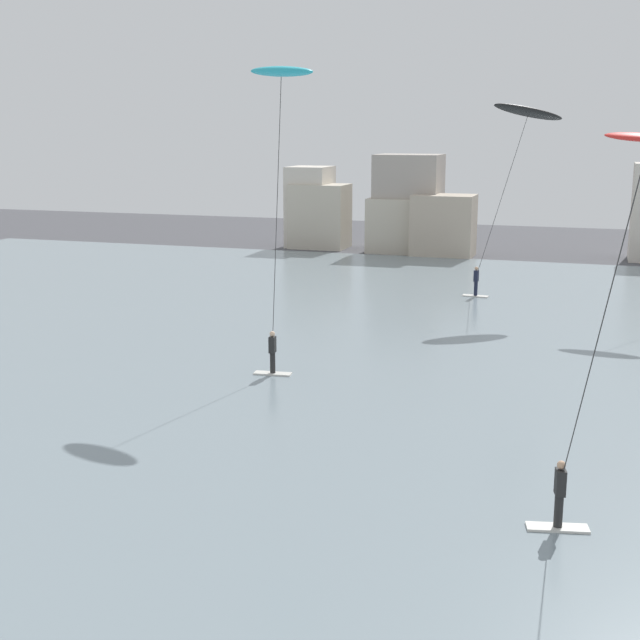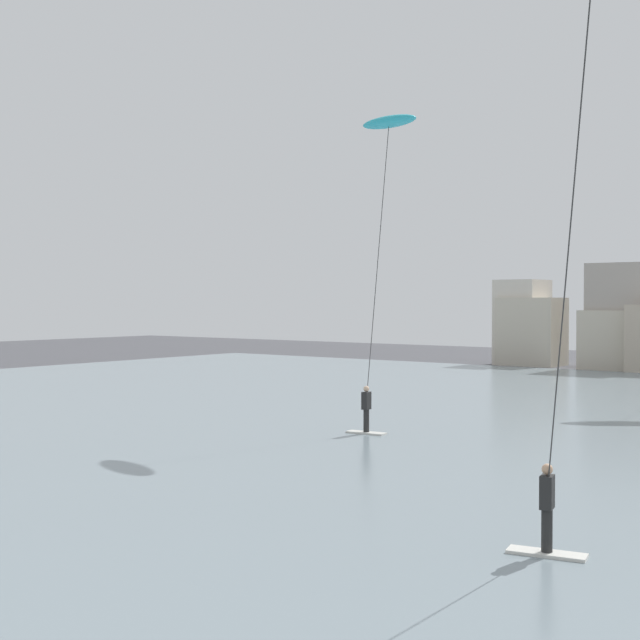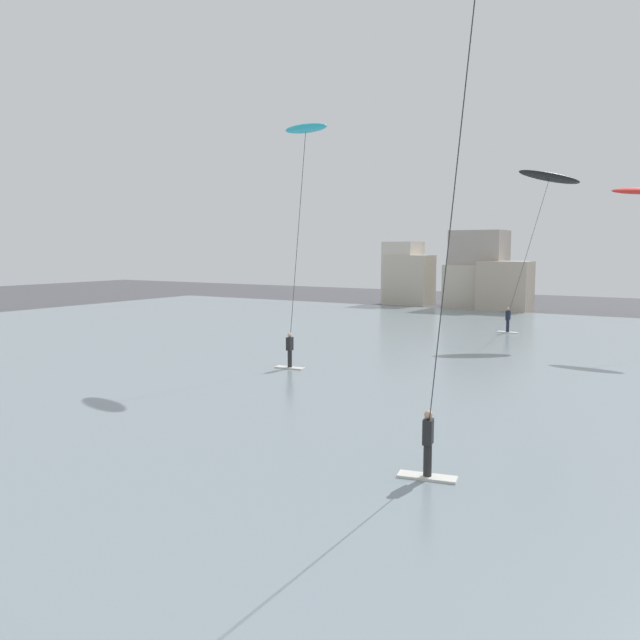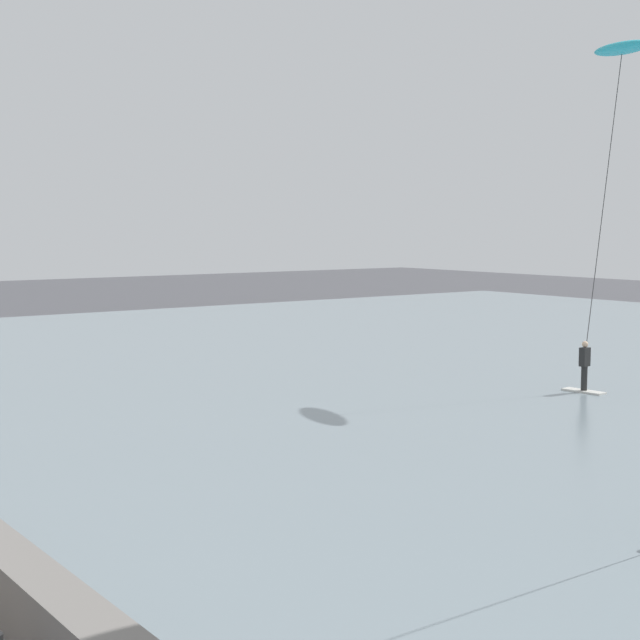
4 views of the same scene
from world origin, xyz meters
TOP-DOWN VIEW (x-y plane):
  - kitesurfer_cyan at (-6.14, 25.60)m, footprint 2.96×2.79m

SIDE VIEW (x-z plane):
  - kitesurfer_cyan at x=-6.14m, z-range 4.21..15.45m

